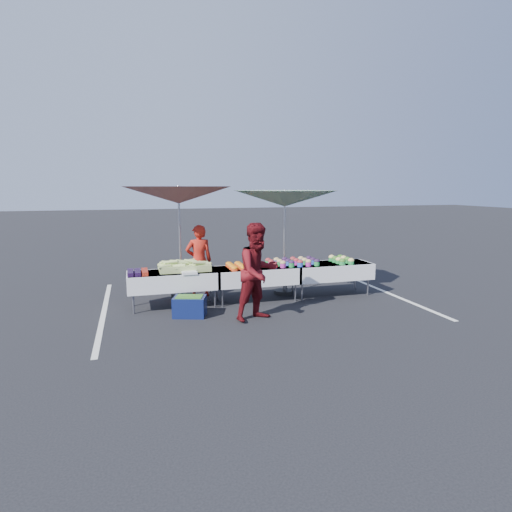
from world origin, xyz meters
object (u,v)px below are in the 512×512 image
object	(u,v)px
table_center	(256,275)
customer	(258,272)
table_left	(173,280)
vendor	(199,261)
umbrella_left	(179,196)
umbrella_right	(285,199)
storage_bin	(190,306)
table_right	(330,270)

from	to	relation	value
table_center	customer	distance (m)	1.40
table_left	vendor	distance (m)	1.03
customer	umbrella_left	xyz separation A→B (m)	(-1.21, 2.12, 1.37)
umbrella_right	table_center	bearing A→B (deg)	-153.43
table_left	table_center	world-z (taller)	same
customer	umbrella_left	bearing A→B (deg)	98.76
storage_bin	table_left	bearing A→B (deg)	125.11
storage_bin	umbrella_left	bearing A→B (deg)	107.48
table_right	customer	size ratio (longest dim) A/B	1.01
table_right	umbrella_left	world-z (taller)	umbrella_left
storage_bin	table_center	bearing A→B (deg)	43.65
table_right	vendor	size ratio (longest dim) A/B	1.13
table_center	umbrella_left	distance (m)	2.45
table_left	umbrella_left	xyz separation A→B (m)	(0.25, 0.80, 1.71)
table_left	customer	bearing A→B (deg)	-42.08
table_right	customer	distance (m)	2.54
umbrella_left	storage_bin	xyz separation A→B (m)	(-0.01, -1.55, -2.09)
table_center	vendor	size ratio (longest dim) A/B	1.13
customer	table_right	bearing A→B (deg)	10.55
umbrella_left	umbrella_right	world-z (taller)	umbrella_left
vendor	umbrella_left	xyz separation A→B (m)	(-0.41, 0.05, 1.47)
table_right	table_left	bearing A→B (deg)	180.00
table_left	table_right	size ratio (longest dim) A/B	1.00
table_center	storage_bin	world-z (taller)	table_center
umbrella_left	storage_bin	world-z (taller)	umbrella_left
umbrella_left	table_center	bearing A→B (deg)	-27.23
umbrella_left	storage_bin	bearing A→B (deg)	-90.48
customer	storage_bin	xyz separation A→B (m)	(-1.23, 0.56, -0.72)
storage_bin	customer	bearing A→B (deg)	-6.72
table_right	customer	xyz separation A→B (m)	(-2.14, -1.32, 0.34)
table_center	umbrella_left	world-z (taller)	umbrella_left
table_right	storage_bin	distance (m)	3.47
table_center	umbrella_left	bearing A→B (deg)	152.77
customer	umbrella_left	world-z (taller)	umbrella_left
table_left	umbrella_right	size ratio (longest dim) A/B	0.62
vendor	customer	distance (m)	2.22
vendor	umbrella_left	size ratio (longest dim) A/B	0.56
table_right	vendor	distance (m)	3.04
table_right	umbrella_right	distance (m)	1.95
table_left	table_center	bearing A→B (deg)	0.00
vendor	table_center	bearing A→B (deg)	146.81
umbrella_right	storage_bin	size ratio (longest dim) A/B	4.20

